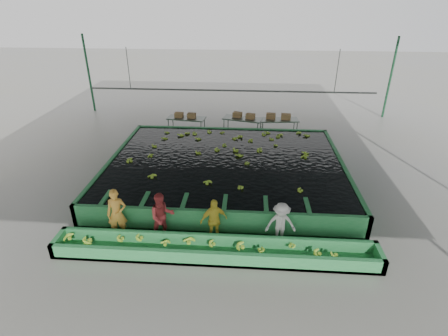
# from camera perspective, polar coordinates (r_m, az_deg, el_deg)

# --- Properties ---
(ground) EXTENTS (80.00, 80.00, 0.00)m
(ground) POSITION_cam_1_polar(r_m,az_deg,el_deg) (14.06, -0.15, -4.56)
(ground) COLOR gray
(ground) RESTS_ON ground
(shed_roof) EXTENTS (20.00, 22.00, 0.04)m
(shed_roof) POSITION_cam_1_polar(r_m,az_deg,el_deg) (12.23, -0.17, 15.89)
(shed_roof) COLOR gray
(shed_roof) RESTS_ON shed_posts
(shed_posts) EXTENTS (20.00, 22.00, 5.00)m
(shed_posts) POSITION_cam_1_polar(r_m,az_deg,el_deg) (12.94, -0.16, 4.95)
(shed_posts) COLOR #1B502E
(shed_posts) RESTS_ON ground
(flotation_tank) EXTENTS (10.00, 8.00, 0.90)m
(flotation_tank) POSITION_cam_1_polar(r_m,az_deg,el_deg) (15.15, 0.27, -0.16)
(flotation_tank) COLOR #2A8141
(flotation_tank) RESTS_ON ground
(tank_water) EXTENTS (9.70, 7.70, 0.00)m
(tank_water) POSITION_cam_1_polar(r_m,az_deg,el_deg) (14.97, 0.27, 1.20)
(tank_water) COLOR black
(tank_water) RESTS_ON flotation_tank
(sorting_trough) EXTENTS (10.00, 1.00, 0.50)m
(sorting_trough) POSITION_cam_1_polar(r_m,az_deg,el_deg) (10.99, -1.57, -13.20)
(sorting_trough) COLOR #2A8141
(sorting_trough) RESTS_ON ground
(cableway_rail) EXTENTS (0.08, 0.08, 14.00)m
(cableway_rail) POSITION_cam_1_polar(r_m,az_deg,el_deg) (17.54, 1.08, 12.53)
(cableway_rail) COLOR #59605B
(cableway_rail) RESTS_ON shed_roof
(rail_hanger_left) EXTENTS (0.04, 0.04, 2.00)m
(rail_hanger_left) POSITION_cam_1_polar(r_m,az_deg,el_deg) (18.28, -15.35, 15.42)
(rail_hanger_left) COLOR #59605B
(rail_hanger_left) RESTS_ON shed_roof
(rail_hanger_right) EXTENTS (0.04, 0.04, 2.00)m
(rail_hanger_right) POSITION_cam_1_polar(r_m,az_deg,el_deg) (17.78, 17.99, 14.78)
(rail_hanger_right) COLOR #59605B
(rail_hanger_right) RESTS_ON shed_roof
(worker_a) EXTENTS (0.71, 0.55, 1.74)m
(worker_a) POSITION_cam_1_polar(r_m,az_deg,el_deg) (11.95, -17.07, -7.16)
(worker_a) COLOR gold
(worker_a) RESTS_ON ground
(worker_b) EXTENTS (1.01, 0.92, 1.67)m
(worker_b) POSITION_cam_1_polar(r_m,az_deg,el_deg) (11.54, -10.08, -7.81)
(worker_b) COLOR #A73232
(worker_b) RESTS_ON ground
(worker_c) EXTENTS (0.98, 0.71, 1.54)m
(worker_c) POSITION_cam_1_polar(r_m,az_deg,el_deg) (11.31, -1.69, -8.55)
(worker_c) COLOR yellow
(worker_c) RESTS_ON ground
(worker_d) EXTENTS (1.00, 0.61, 1.49)m
(worker_d) POSITION_cam_1_polar(r_m,az_deg,el_deg) (11.34, 9.24, -8.99)
(worker_d) COLOR beige
(worker_d) RESTS_ON ground
(packing_table_left) EXTENTS (2.22, 1.13, 0.97)m
(packing_table_left) POSITION_cam_1_polar(r_m,az_deg,el_deg) (20.23, -6.11, 6.88)
(packing_table_left) COLOR #59605B
(packing_table_left) RESTS_ON ground
(packing_table_mid) EXTENTS (2.32, 1.38, 0.99)m
(packing_table_mid) POSITION_cam_1_polar(r_m,az_deg,el_deg) (20.01, 3.01, 6.80)
(packing_table_mid) COLOR #59605B
(packing_table_mid) RESTS_ON ground
(packing_table_right) EXTENTS (2.20, 1.06, 0.97)m
(packing_table_right) POSITION_cam_1_polar(r_m,az_deg,el_deg) (20.09, 8.90, 6.56)
(packing_table_right) COLOR #59605B
(packing_table_right) RESTS_ON ground
(box_stack_left) EXTENTS (1.23, 0.45, 0.26)m
(box_stack_left) POSITION_cam_1_polar(r_m,az_deg,el_deg) (20.13, -6.32, 8.23)
(box_stack_left) COLOR olive
(box_stack_left) RESTS_ON packing_table_left
(box_stack_mid) EXTENTS (1.30, 0.70, 0.27)m
(box_stack_mid) POSITION_cam_1_polar(r_m,az_deg,el_deg) (19.92, 3.25, 8.20)
(box_stack_mid) COLOR olive
(box_stack_mid) RESTS_ON packing_table_mid
(box_stack_right) EXTENTS (1.37, 0.46, 0.29)m
(box_stack_right) POSITION_cam_1_polar(r_m,az_deg,el_deg) (20.00, 8.84, 7.95)
(box_stack_right) COLOR olive
(box_stack_right) RESTS_ON packing_table_right
(floating_bananas) EXTENTS (8.11, 5.53, 0.11)m
(floating_bananas) POSITION_cam_1_polar(r_m,az_deg,el_deg) (15.70, 0.47, 2.46)
(floating_bananas) COLOR #91C12D
(floating_bananas) RESTS_ON tank_water
(trough_bananas) EXTENTS (9.70, 0.65, 0.13)m
(trough_bananas) POSITION_cam_1_polar(r_m,az_deg,el_deg) (10.89, -1.58, -12.59)
(trough_bananas) COLOR #91C12D
(trough_bananas) RESTS_ON sorting_trough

